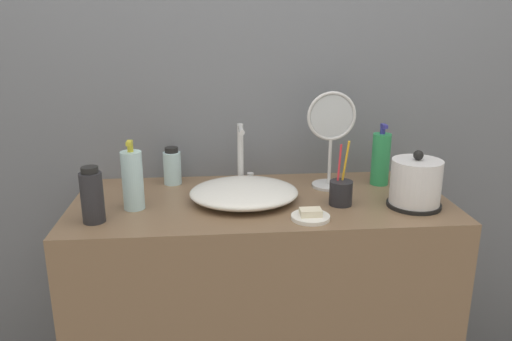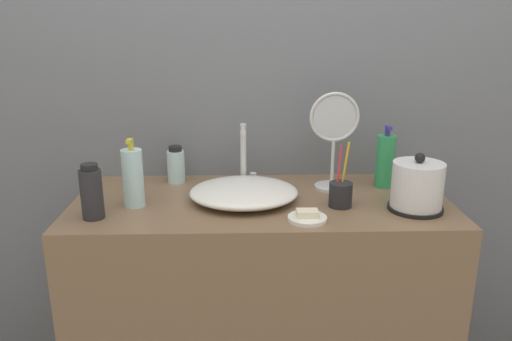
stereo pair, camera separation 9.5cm
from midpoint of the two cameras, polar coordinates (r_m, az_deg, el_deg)
The scene contains 12 objects.
wall_back at distance 1.85m, azimuth -1.77°, elevation 11.50°, with size 6.00×0.04×2.60m.
vanity_counter at distance 1.86m, azimuth -0.97°, elevation -16.51°, with size 1.23×0.54×0.90m.
sink_basin at distance 1.63m, azimuth -3.05°, elevation -2.53°, with size 0.35×0.31×0.06m.
faucet at distance 1.76m, azimuth -3.15°, elevation 2.02°, with size 0.06×0.12×0.22m.
electric_kettle at distance 1.63m, azimuth 16.20°, elevation -1.62°, with size 0.17×0.17×0.18m.
toothbrush_cup at distance 1.61m, azimuth 8.01°, elevation -2.47°, with size 0.07×0.07×0.21m.
lotion_bottle at distance 1.60m, azimuth -15.58°, elevation -1.06°, with size 0.07×0.07×0.22m.
shampoo_bottle at distance 1.54m, azimuth -19.92°, elevation -2.77°, with size 0.07×0.07×0.17m.
mouthwash_bottle at distance 1.82m, azimuth -11.03°, elevation 0.42°, with size 0.06×0.06×0.14m.
hand_cream_bottle at distance 1.82m, azimuth 12.63°, elevation 1.32°, with size 0.06×0.06×0.22m.
soap_dish at distance 1.49m, azimuth 4.44°, elevation -5.22°, with size 0.12×0.12×0.03m.
vanity_mirror at distance 1.74m, azimuth 7.01°, elevation 4.06°, with size 0.17×0.12×0.34m.
Camera 1 is at (-0.16, -1.27, 1.47)m, focal length 35.00 mm.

